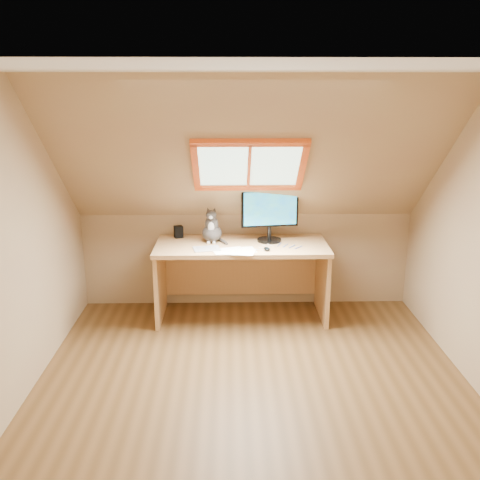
{
  "coord_description": "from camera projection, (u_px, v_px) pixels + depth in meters",
  "views": [
    {
      "loc": [
        -0.18,
        -3.76,
        2.3
      ],
      "look_at": [
        -0.08,
        1.0,
        0.94
      ],
      "focal_mm": 40.0,
      "sensor_mm": 36.0,
      "label": 1
    }
  ],
  "objects": [
    {
      "name": "desk",
      "position": [
        241.0,
        264.0,
        5.49
      ],
      "size": [
        1.72,
        0.75,
        0.79
      ],
      "color": "tan",
      "rests_on": "ground"
    },
    {
      "name": "mouse",
      "position": [
        267.0,
        249.0,
        5.13
      ],
      "size": [
        0.07,
        0.11,
        0.03
      ],
      "primitive_type": "ellipsoid",
      "rotation": [
        0.0,
        0.0,
        0.2
      ],
      "color": "black",
      "rests_on": "desk"
    },
    {
      "name": "room_shell",
      "position": [
        255.0,
        215.0,
        3.76
      ],
      "size": [
        3.52,
        3.52,
        2.41
      ],
      "color": "tan",
      "rests_on": "ground"
    },
    {
      "name": "cat",
      "position": [
        212.0,
        229.0,
        5.4
      ],
      "size": [
        0.21,
        0.25,
        0.37
      ],
      "color": "#403B38",
      "rests_on": "desk"
    },
    {
      "name": "cables",
      "position": [
        279.0,
        247.0,
        5.25
      ],
      "size": [
        0.51,
        0.26,
        0.01
      ],
      "color": "silver",
      "rests_on": "desk"
    },
    {
      "name": "graphics_tablet",
      "position": [
        207.0,
        249.0,
        5.17
      ],
      "size": [
        0.29,
        0.23,
        0.01
      ],
      "primitive_type": "cube",
      "rotation": [
        0.0,
        0.0,
        0.21
      ],
      "color": "#B2B2B7",
      "rests_on": "desk"
    },
    {
      "name": "desk_speaker",
      "position": [
        179.0,
        232.0,
        5.57
      ],
      "size": [
        0.11,
        0.11,
        0.12
      ],
      "primitive_type": "cube",
      "rotation": [
        0.0,
        0.0,
        0.33
      ],
      "color": "black",
      "rests_on": "desk"
    },
    {
      "name": "ground",
      "position": [
        253.0,
        387.0,
        4.25
      ],
      "size": [
        3.5,
        3.5,
        0.0
      ],
      "primitive_type": "plane",
      "color": "brown",
      "rests_on": "ground"
    },
    {
      "name": "papers",
      "position": [
        238.0,
        251.0,
        5.1
      ],
      "size": [
        0.35,
        0.3,
        0.01
      ],
      "color": "white",
      "rests_on": "desk"
    },
    {
      "name": "monitor",
      "position": [
        270.0,
        212.0,
        5.36
      ],
      "size": [
        0.58,
        0.25,
        0.54
      ],
      "color": "black",
      "rests_on": "desk"
    }
  ]
}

